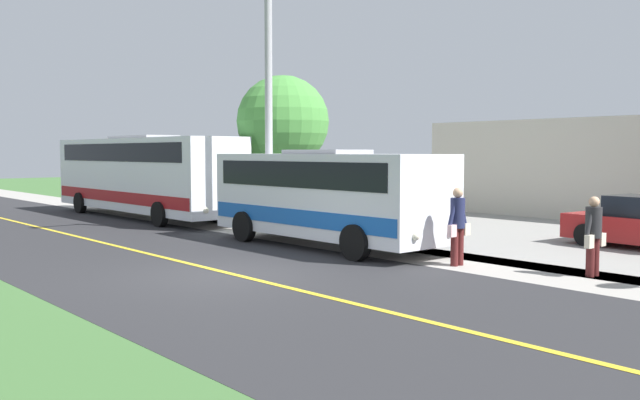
# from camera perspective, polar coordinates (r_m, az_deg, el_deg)

# --- Properties ---
(ground_plane) EXTENTS (120.00, 120.00, 0.00)m
(ground_plane) POSITION_cam_1_polar(r_m,az_deg,el_deg) (15.04, -7.40, -6.17)
(ground_plane) COLOR #3D6633
(road_surface) EXTENTS (8.00, 100.00, 0.01)m
(road_surface) POSITION_cam_1_polar(r_m,az_deg,el_deg) (15.04, -7.40, -6.15)
(road_surface) COLOR #28282B
(road_surface) RESTS_ON ground
(sidewalk) EXTENTS (2.40, 100.00, 0.01)m
(sidewalk) POSITION_cam_1_polar(r_m,az_deg,el_deg) (18.39, 6.27, -4.28)
(sidewalk) COLOR #9E9991
(sidewalk) RESTS_ON ground
(parking_lot_surface) EXTENTS (14.00, 36.00, 0.01)m
(parking_lot_surface) POSITION_cam_1_polar(r_m,az_deg,el_deg) (22.74, 24.48, -3.03)
(parking_lot_surface) COLOR gray
(parking_lot_surface) RESTS_ON ground
(road_centre_line) EXTENTS (0.16, 100.00, 0.00)m
(road_centre_line) POSITION_cam_1_polar(r_m,az_deg,el_deg) (15.04, -7.40, -6.13)
(road_centre_line) COLOR gold
(road_centre_line) RESTS_ON ground
(shuttle_bus_front) EXTENTS (2.58, 7.78, 2.72)m
(shuttle_bus_front) POSITION_cam_1_polar(r_m,az_deg,el_deg) (19.10, 0.56, 0.57)
(shuttle_bus_front) COLOR white
(shuttle_bus_front) RESTS_ON ground
(transit_bus_rear) EXTENTS (2.67, 11.78, 3.31)m
(transit_bus_rear) POSITION_cam_1_polar(r_m,az_deg,el_deg) (28.51, -14.52, 2.21)
(transit_bus_rear) COLOR white
(transit_bus_rear) RESTS_ON ground
(pedestrian_with_bags) EXTENTS (0.72, 0.34, 1.71)m
(pedestrian_with_bags) POSITION_cam_1_polar(r_m,az_deg,el_deg) (15.66, 21.87, -2.62)
(pedestrian_with_bags) COLOR #4C1919
(pedestrian_with_bags) RESTS_ON ground
(pedestrian_waiting) EXTENTS (0.72, 0.34, 1.83)m
(pedestrian_waiting) POSITION_cam_1_polar(r_m,az_deg,el_deg) (16.20, 11.42, -1.94)
(pedestrian_waiting) COLOR #4C1919
(pedestrian_waiting) RESTS_ON ground
(street_light_pole) EXTENTS (1.97, 0.24, 8.49)m
(street_light_pole) POSITION_cam_1_polar(r_m,az_deg,el_deg) (22.07, -4.56, 9.22)
(street_light_pole) COLOR #9E9EA3
(street_light_pole) RESTS_ON ground
(tree_curbside) EXTENTS (3.41, 3.41, 5.48)m
(tree_curbside) POSITION_cam_1_polar(r_m,az_deg,el_deg) (25.40, -3.12, 6.50)
(tree_curbside) COLOR #4C3826
(tree_curbside) RESTS_ON ground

